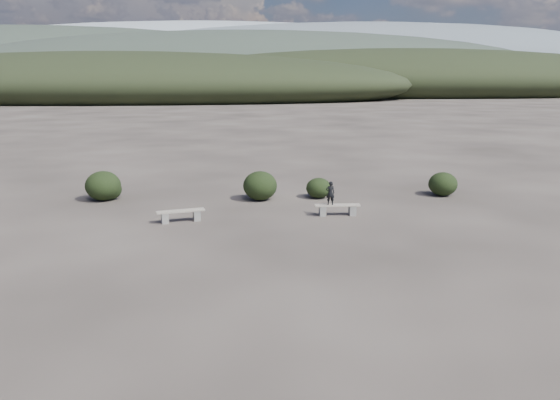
{
  "coord_description": "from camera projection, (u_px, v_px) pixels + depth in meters",
  "views": [
    {
      "loc": [
        -1.01,
        -12.93,
        4.96
      ],
      "look_at": [
        -0.05,
        3.5,
        1.1
      ],
      "focal_mm": 35.0,
      "sensor_mm": 36.0,
      "label": 1
    }
  ],
  "objects": [
    {
      "name": "shrub_e",
      "position": [
        443.0,
        184.0,
        22.4
      ],
      "size": [
        1.17,
        1.17,
        0.97
      ],
      "primitive_type": "ellipsoid",
      "color": "black",
      "rests_on": "ground"
    },
    {
      "name": "shrub_f",
      "position": [
        103.0,
        186.0,
        21.58
      ],
      "size": [
        1.38,
        1.38,
        1.17
      ],
      "primitive_type": "ellipsoid",
      "color": "black",
      "rests_on": "ground"
    },
    {
      "name": "seated_person",
      "position": [
        330.0,
        193.0,
        19.17
      ],
      "size": [
        0.32,
        0.22,
        0.84
      ],
      "primitive_type": "imported",
      "rotation": [
        0.0,
        0.0,
        3.2
      ],
      "color": "black",
      "rests_on": "bench_right"
    },
    {
      "name": "bench_right",
      "position": [
        338.0,
        209.0,
        19.32
      ],
      "size": [
        1.6,
        0.35,
        0.4
      ],
      "rotation": [
        0.0,
        0.0,
        0.01
      ],
      "color": "slate",
      "rests_on": "ground"
    },
    {
      "name": "bench_left",
      "position": [
        181.0,
        215.0,
        18.5
      ],
      "size": [
        1.65,
        0.76,
        0.4
      ],
      "rotation": [
        0.0,
        0.0,
        0.27
      ],
      "color": "slate",
      "rests_on": "ground"
    },
    {
      "name": "shrub_b",
      "position": [
        260.0,
        186.0,
        21.62
      ],
      "size": [
        1.35,
        1.35,
        1.16
      ],
      "primitive_type": "ellipsoid",
      "color": "black",
      "rests_on": "ground"
    },
    {
      "name": "shrub_a",
      "position": [
        109.0,
        189.0,
        21.72
      ],
      "size": [
        1.01,
        1.01,
        0.82
      ],
      "primitive_type": "ellipsoid",
      "color": "black",
      "rests_on": "ground"
    },
    {
      "name": "shrub_c",
      "position": [
        319.0,
        188.0,
        22.02
      ],
      "size": [
        1.02,
        1.02,
        0.82
      ],
      "primitive_type": "ellipsoid",
      "color": "black",
      "rests_on": "ground"
    },
    {
      "name": "mountain_ridges",
      "position": [
        237.0,
        63.0,
        340.41
      ],
      "size": [
        500.0,
        400.0,
        56.0
      ],
      "color": "black",
      "rests_on": "ground"
    },
    {
      "name": "ground",
      "position": [
        290.0,
        274.0,
        13.76
      ],
      "size": [
        1200.0,
        1200.0,
        0.0
      ],
      "primitive_type": "plane",
      "color": "#2E2824",
      "rests_on": "ground"
    }
  ]
}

